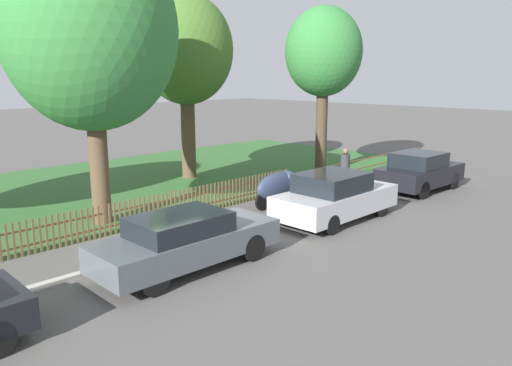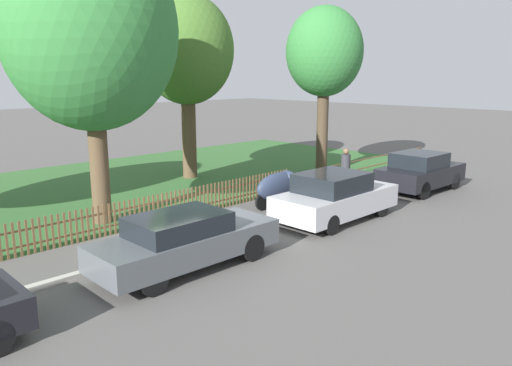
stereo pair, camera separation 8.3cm
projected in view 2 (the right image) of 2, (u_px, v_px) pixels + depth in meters
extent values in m
plane|color=#565451|center=(191.00, 246.00, 13.38)|extent=(120.00, 120.00, 0.00)
cube|color=#B2ADA3|center=(188.00, 243.00, 13.43)|extent=(34.69, 0.20, 0.12)
cube|color=#33602D|center=(59.00, 194.00, 19.17)|extent=(34.69, 11.93, 0.01)
cube|color=brown|center=(142.00, 219.00, 14.98)|extent=(34.69, 0.03, 0.05)
cube|color=brown|center=(141.00, 206.00, 14.89)|extent=(34.69, 0.03, 0.05)
cube|color=brown|center=(0.00, 244.00, 12.17)|extent=(0.06, 0.03, 0.93)
cube|color=brown|center=(7.00, 242.00, 12.28)|extent=(0.06, 0.03, 0.93)
cube|color=brown|center=(14.00, 240.00, 12.39)|extent=(0.06, 0.03, 0.93)
cube|color=brown|center=(20.00, 239.00, 12.51)|extent=(0.06, 0.03, 0.93)
cube|color=brown|center=(27.00, 238.00, 12.62)|extent=(0.06, 0.03, 0.93)
cube|color=brown|center=(34.00, 236.00, 12.73)|extent=(0.06, 0.03, 0.93)
cube|color=brown|center=(40.00, 235.00, 12.84)|extent=(0.06, 0.03, 0.93)
cube|color=brown|center=(47.00, 233.00, 12.95)|extent=(0.06, 0.03, 0.93)
cube|color=brown|center=(53.00, 232.00, 13.07)|extent=(0.06, 0.03, 0.93)
cube|color=brown|center=(59.00, 231.00, 13.18)|extent=(0.06, 0.03, 0.93)
cube|color=brown|center=(65.00, 229.00, 13.29)|extent=(0.06, 0.03, 0.93)
cube|color=brown|center=(71.00, 228.00, 13.40)|extent=(0.06, 0.03, 0.93)
cube|color=brown|center=(77.00, 227.00, 13.52)|extent=(0.06, 0.03, 0.93)
cube|color=brown|center=(82.00, 225.00, 13.63)|extent=(0.06, 0.03, 0.93)
cube|color=brown|center=(88.00, 224.00, 13.74)|extent=(0.06, 0.03, 0.93)
cube|color=brown|center=(94.00, 223.00, 13.85)|extent=(0.06, 0.03, 0.93)
cube|color=brown|center=(99.00, 222.00, 13.96)|extent=(0.06, 0.03, 0.93)
cube|color=brown|center=(104.00, 221.00, 14.08)|extent=(0.06, 0.03, 0.93)
cube|color=brown|center=(110.00, 219.00, 14.19)|extent=(0.06, 0.03, 0.93)
cube|color=brown|center=(115.00, 218.00, 14.30)|extent=(0.06, 0.03, 0.93)
cube|color=brown|center=(120.00, 217.00, 14.41)|extent=(0.06, 0.03, 0.93)
cube|color=brown|center=(125.00, 216.00, 14.53)|extent=(0.06, 0.03, 0.93)
cube|color=brown|center=(130.00, 215.00, 14.64)|extent=(0.06, 0.03, 0.93)
cube|color=brown|center=(135.00, 214.00, 14.75)|extent=(0.06, 0.03, 0.93)
cube|color=brown|center=(140.00, 213.00, 14.86)|extent=(0.06, 0.03, 0.93)
cube|color=brown|center=(144.00, 212.00, 14.97)|extent=(0.06, 0.03, 0.93)
cube|color=brown|center=(149.00, 211.00, 15.09)|extent=(0.06, 0.03, 0.93)
cube|color=brown|center=(154.00, 210.00, 15.20)|extent=(0.06, 0.03, 0.93)
cube|color=brown|center=(158.00, 209.00, 15.31)|extent=(0.06, 0.03, 0.93)
cube|color=brown|center=(163.00, 208.00, 15.42)|extent=(0.06, 0.03, 0.93)
cube|color=brown|center=(167.00, 207.00, 15.53)|extent=(0.06, 0.03, 0.93)
cube|color=brown|center=(171.00, 206.00, 15.65)|extent=(0.06, 0.03, 0.93)
cube|color=brown|center=(176.00, 205.00, 15.76)|extent=(0.06, 0.03, 0.93)
cube|color=brown|center=(180.00, 204.00, 15.87)|extent=(0.06, 0.03, 0.93)
cube|color=brown|center=(184.00, 203.00, 15.98)|extent=(0.06, 0.03, 0.93)
cube|color=brown|center=(188.00, 202.00, 16.10)|extent=(0.06, 0.03, 0.93)
cube|color=brown|center=(192.00, 201.00, 16.21)|extent=(0.06, 0.03, 0.93)
cube|color=brown|center=(196.00, 201.00, 16.32)|extent=(0.06, 0.03, 0.93)
cube|color=brown|center=(200.00, 200.00, 16.43)|extent=(0.06, 0.03, 0.93)
cube|color=brown|center=(204.00, 199.00, 16.54)|extent=(0.06, 0.03, 0.93)
cube|color=brown|center=(208.00, 198.00, 16.66)|extent=(0.06, 0.03, 0.93)
cube|color=brown|center=(212.00, 197.00, 16.77)|extent=(0.06, 0.03, 0.93)
cube|color=brown|center=(215.00, 196.00, 16.88)|extent=(0.06, 0.03, 0.93)
cube|color=brown|center=(219.00, 196.00, 16.99)|extent=(0.06, 0.03, 0.93)
cube|color=brown|center=(223.00, 195.00, 17.10)|extent=(0.06, 0.03, 0.93)
cube|color=brown|center=(226.00, 194.00, 17.22)|extent=(0.06, 0.03, 0.93)
cube|color=brown|center=(230.00, 193.00, 17.33)|extent=(0.06, 0.03, 0.93)
cube|color=brown|center=(233.00, 192.00, 17.44)|extent=(0.06, 0.03, 0.93)
cube|color=brown|center=(237.00, 192.00, 17.55)|extent=(0.06, 0.03, 0.93)
cube|color=brown|center=(240.00, 191.00, 17.67)|extent=(0.06, 0.03, 0.93)
cube|color=brown|center=(243.00, 190.00, 17.78)|extent=(0.06, 0.03, 0.93)
cube|color=brown|center=(247.00, 189.00, 17.89)|extent=(0.06, 0.03, 0.93)
cube|color=brown|center=(250.00, 189.00, 18.00)|extent=(0.06, 0.03, 0.93)
cube|color=brown|center=(253.00, 188.00, 18.11)|extent=(0.06, 0.03, 0.93)
cube|color=brown|center=(257.00, 187.00, 18.23)|extent=(0.06, 0.03, 0.93)
cube|color=brown|center=(260.00, 187.00, 18.34)|extent=(0.06, 0.03, 0.93)
cube|color=brown|center=(263.00, 186.00, 18.45)|extent=(0.06, 0.03, 0.93)
cube|color=brown|center=(266.00, 185.00, 18.56)|extent=(0.06, 0.03, 0.93)
cube|color=brown|center=(269.00, 185.00, 18.68)|extent=(0.06, 0.03, 0.93)
cube|color=brown|center=(272.00, 184.00, 18.79)|extent=(0.06, 0.03, 0.93)
cube|color=brown|center=(275.00, 183.00, 18.90)|extent=(0.06, 0.03, 0.93)
cube|color=brown|center=(278.00, 183.00, 19.01)|extent=(0.06, 0.03, 0.93)
cube|color=brown|center=(281.00, 182.00, 19.12)|extent=(0.06, 0.03, 0.93)
cube|color=brown|center=(284.00, 181.00, 19.24)|extent=(0.06, 0.03, 0.93)
cube|color=brown|center=(286.00, 181.00, 19.35)|extent=(0.06, 0.03, 0.93)
cube|color=#51565B|center=(187.00, 244.00, 11.74)|extent=(4.60, 1.67, 0.62)
cube|color=black|center=(178.00, 224.00, 11.47)|extent=(2.21, 1.50, 0.46)
cylinder|color=black|center=(213.00, 234.00, 13.30)|extent=(0.68, 0.14, 0.68)
cylinder|color=black|center=(253.00, 248.00, 12.24)|extent=(0.68, 0.14, 0.68)
cylinder|color=black|center=(117.00, 261.00, 11.35)|extent=(0.68, 0.14, 0.68)
cylinder|color=black|center=(154.00, 281.00, 10.30)|extent=(0.68, 0.14, 0.68)
cube|color=#BCBCC1|center=(336.00, 201.00, 15.70)|extent=(4.33, 1.87, 0.70)
cube|color=black|center=(332.00, 182.00, 15.42)|extent=(2.08, 1.69, 0.58)
cylinder|color=black|center=(338.00, 198.00, 17.29)|extent=(0.59, 0.14, 0.59)
cylinder|color=black|center=(382.00, 208.00, 16.08)|extent=(0.59, 0.14, 0.59)
cylinder|color=black|center=(287.00, 213.00, 15.45)|extent=(0.59, 0.14, 0.59)
cylinder|color=black|center=(332.00, 225.00, 14.24)|extent=(0.59, 0.14, 0.59)
cube|color=black|center=(421.00, 175.00, 19.63)|extent=(3.96, 1.91, 0.70)
cube|color=black|center=(419.00, 160.00, 19.37)|extent=(1.92, 1.67, 0.55)
cylinder|color=black|center=(417.00, 175.00, 21.10)|extent=(0.68, 0.16, 0.67)
cylinder|color=black|center=(455.00, 181.00, 19.91)|extent=(0.68, 0.16, 0.67)
cylinder|color=black|center=(385.00, 183.00, 19.48)|extent=(0.68, 0.16, 0.67)
cylinder|color=black|center=(424.00, 190.00, 18.29)|extent=(0.68, 0.16, 0.67)
cylinder|color=black|center=(293.00, 194.00, 17.81)|extent=(0.63, 0.12, 0.63)
cylinder|color=black|center=(263.00, 201.00, 16.82)|extent=(0.63, 0.12, 0.63)
ellipsoid|color=#2D3851|center=(278.00, 186.00, 17.23)|extent=(1.98, 0.64, 0.97)
ellipsoid|color=#2D3851|center=(288.00, 177.00, 17.48)|extent=(0.47, 0.75, 0.45)
cylinder|color=brown|center=(99.00, 156.00, 15.08)|extent=(0.57, 0.57, 4.16)
ellipsoid|color=#337A38|center=(90.00, 30.00, 14.30)|extent=(5.05, 5.05, 5.80)
cylinder|color=brown|center=(189.00, 130.00, 21.84)|extent=(0.62, 0.62, 4.26)
ellipsoid|color=#426B28|center=(187.00, 50.00, 21.12)|extent=(4.02, 4.02, 4.63)
cylinder|color=#473828|center=(322.00, 126.00, 22.62)|extent=(0.52, 0.52, 4.41)
ellipsoid|color=#337A38|center=(324.00, 51.00, 21.92)|extent=(3.41, 3.41, 3.92)
cylinder|color=black|center=(344.00, 183.00, 19.08)|extent=(0.16, 0.16, 0.85)
cylinder|color=black|center=(346.00, 182.00, 19.30)|extent=(0.16, 0.16, 0.85)
cylinder|color=#333338|center=(346.00, 163.00, 19.02)|extent=(0.45, 0.45, 0.68)
sphere|color=brown|center=(346.00, 151.00, 18.93)|extent=(0.23, 0.23, 0.23)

